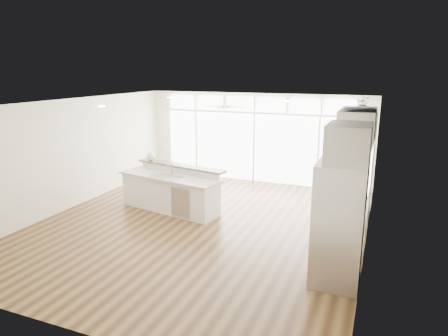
% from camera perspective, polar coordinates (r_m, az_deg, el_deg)
% --- Properties ---
extents(floor, '(7.00, 8.00, 0.02)m').
position_cam_1_polar(floor, '(9.04, -3.52, -8.17)').
color(floor, '#412914').
rests_on(floor, ground).
extents(ceiling, '(7.00, 8.00, 0.02)m').
position_cam_1_polar(ceiling, '(8.41, -3.79, 9.21)').
color(ceiling, white).
rests_on(ceiling, wall_back).
extents(wall_back, '(7.00, 0.04, 2.70)m').
position_cam_1_polar(wall_back, '(12.28, 4.46, 4.33)').
color(wall_back, white).
rests_on(wall_back, floor).
extents(wall_front, '(7.00, 0.04, 2.70)m').
position_cam_1_polar(wall_front, '(5.48, -22.27, -9.00)').
color(wall_front, white).
rests_on(wall_front, floor).
extents(wall_left, '(0.04, 8.00, 2.70)m').
position_cam_1_polar(wall_left, '(10.59, -21.00, 1.90)').
color(wall_left, white).
rests_on(wall_left, floor).
extents(wall_right, '(0.04, 8.00, 2.70)m').
position_cam_1_polar(wall_right, '(7.82, 20.18, -2.06)').
color(wall_right, white).
rests_on(wall_right, floor).
extents(glass_wall, '(5.80, 0.06, 2.08)m').
position_cam_1_polar(glass_wall, '(12.27, 4.35, 2.91)').
color(glass_wall, white).
rests_on(glass_wall, wall_back).
extents(transom_row, '(5.90, 0.06, 0.40)m').
position_cam_1_polar(transom_row, '(12.09, 4.47, 9.10)').
color(transom_row, white).
rests_on(transom_row, wall_back).
extents(desk_window, '(0.04, 0.85, 0.85)m').
position_cam_1_polar(desk_window, '(8.06, 20.11, -0.12)').
color(desk_window, white).
rests_on(desk_window, wall_right).
extents(ceiling_fan, '(1.16, 1.16, 0.32)m').
position_cam_1_polar(ceiling_fan, '(11.18, 0.20, 9.27)').
color(ceiling_fan, white).
rests_on(ceiling_fan, ceiling).
extents(recessed_lights, '(3.40, 3.00, 0.02)m').
position_cam_1_polar(recessed_lights, '(8.59, -3.20, 9.18)').
color(recessed_lights, white).
rests_on(recessed_lights, ceiling).
extents(oven_cabinet, '(0.64, 1.20, 2.50)m').
position_cam_1_polar(oven_cabinet, '(9.60, 18.62, 0.32)').
color(oven_cabinet, white).
rests_on(oven_cabinet, floor).
extents(desk_nook, '(0.72, 1.30, 0.76)m').
position_cam_1_polar(desk_nook, '(8.42, 17.19, -7.66)').
color(desk_nook, white).
rests_on(desk_nook, floor).
extents(upper_cabinets, '(0.64, 1.30, 0.64)m').
position_cam_1_polar(upper_cabinets, '(7.93, 18.49, 5.69)').
color(upper_cabinets, white).
rests_on(upper_cabinets, wall_right).
extents(refrigerator, '(0.76, 0.90, 2.00)m').
position_cam_1_polar(refrigerator, '(6.66, 16.07, -7.65)').
color(refrigerator, '#BAB9BE').
rests_on(refrigerator, floor).
extents(fridge_cabinet, '(0.64, 0.90, 0.60)m').
position_cam_1_polar(fridge_cabinet, '(6.31, 17.40, 3.36)').
color(fridge_cabinet, white).
rests_on(fridge_cabinet, wall_right).
extents(framed_photos, '(0.06, 0.22, 0.80)m').
position_cam_1_polar(framed_photos, '(8.70, 20.20, -0.16)').
color(framed_photos, black).
rests_on(framed_photos, wall_right).
extents(kitchen_island, '(2.83, 1.50, 1.07)m').
position_cam_1_polar(kitchen_island, '(9.85, -7.77, -3.04)').
color(kitchen_island, white).
rests_on(kitchen_island, floor).
extents(rug, '(1.11, 0.94, 0.01)m').
position_cam_1_polar(rug, '(8.41, 15.65, -10.32)').
color(rug, '#382112').
rests_on(rug, floor).
extents(office_chair, '(0.62, 0.59, 1.02)m').
position_cam_1_polar(office_chair, '(8.70, 14.78, -5.86)').
color(office_chair, black).
rests_on(office_chair, floor).
extents(fishbowl, '(0.28, 0.28, 0.23)m').
position_cam_1_polar(fishbowl, '(10.60, -10.39, 1.67)').
color(fishbowl, white).
rests_on(fishbowl, kitchen_island).
extents(monitor, '(0.12, 0.51, 0.42)m').
position_cam_1_polar(monitor, '(8.23, 16.93, -3.76)').
color(monitor, black).
rests_on(monitor, desk_nook).
extents(keyboard, '(0.14, 0.34, 0.02)m').
position_cam_1_polar(keyboard, '(8.31, 15.66, -4.99)').
color(keyboard, silver).
rests_on(keyboard, desk_nook).
extents(potted_plant, '(0.30, 0.32, 0.24)m').
position_cam_1_polar(potted_plant, '(9.39, 19.27, 8.47)').
color(potted_plant, '#2E4E21').
rests_on(potted_plant, oven_cabinet).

